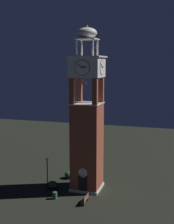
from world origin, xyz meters
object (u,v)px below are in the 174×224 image
Objects in this scene: park_bench at (85,199)px; trash_bin at (55,195)px; clock_tower at (87,126)px; lamp_post at (47,168)px.

park_bench reaches higher than trash_bin.
clock_tower is 12.18× the size of park_bench.
park_bench is 3.64m from trash_bin.
clock_tower is 7.03m from lamp_post.
clock_tower is at bearing 104.43° from park_bench.
park_bench is 6.39m from lamp_post.
clock_tower is 8.51m from park_bench.
trash_bin is (-3.63, 0.14, -0.08)m from park_bench.
lamp_post is at bearing -157.64° from clock_tower.
lamp_post is 4.97× the size of trash_bin.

